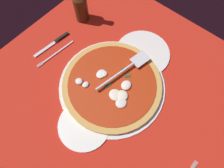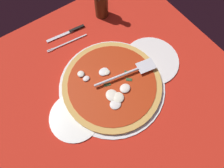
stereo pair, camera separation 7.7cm
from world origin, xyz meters
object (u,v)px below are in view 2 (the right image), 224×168
object	(u,v)px
dinner_plate_right	(151,60)
beer_bottle	(101,1)
pizza_server	(128,73)
dinner_plate_left	(75,117)
place_setting_far	(68,38)
pizza	(112,84)

from	to	relation	value
dinner_plate_right	beer_bottle	bearing A→B (deg)	94.57
dinner_plate_right	pizza_server	distance (cm)	14.14
dinner_plate_left	place_setting_far	world-z (taller)	place_setting_far
dinner_plate_left	beer_bottle	world-z (taller)	beer_bottle
pizza	pizza_server	distance (cm)	8.10
dinner_plate_left	dinner_plate_right	xyz separation A→B (cm)	(40.52, 2.39, 0.00)
pizza	pizza_server	world-z (taller)	pizza_server
pizza	beer_bottle	world-z (taller)	beer_bottle
dinner_plate_left	place_setting_far	bearing A→B (deg)	64.11
dinner_plate_right	place_setting_far	distance (cm)	40.00
beer_bottle	pizza	bearing A→B (deg)	-118.00
pizza	pizza_server	bearing A→B (deg)	-4.01
beer_bottle	dinner_plate_right	bearing A→B (deg)	-85.43
dinner_plate_left	dinner_plate_right	bearing A→B (deg)	3.37
place_setting_far	beer_bottle	xyz separation A→B (cm)	(20.95, 2.59, 8.50)
dinner_plate_right	pizza	xyz separation A→B (cm)	(-21.21, 0.13, 1.38)
pizza_server	place_setting_far	bearing A→B (deg)	119.10
pizza_server	place_setting_far	world-z (taller)	pizza_server
dinner_plate_left	pizza_server	distance (cm)	27.33
place_setting_far	beer_bottle	size ratio (longest dim) A/B	0.93
pizza	pizza_server	xyz separation A→B (cm)	(7.65, -0.54, 2.61)
pizza	dinner_plate_right	bearing A→B (deg)	-0.35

